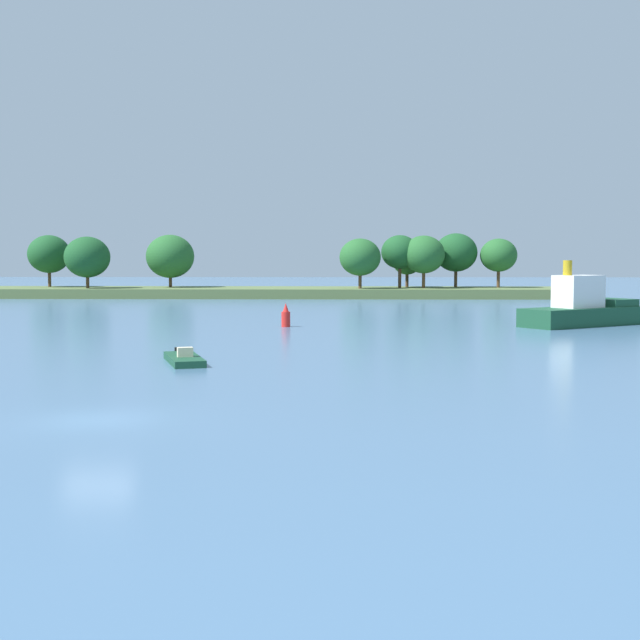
# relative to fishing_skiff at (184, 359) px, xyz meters

# --- Properties ---
(ground_plane) EXTENTS (400.00, 400.00, 0.00)m
(ground_plane) POSITION_rel_fishing_skiff_xyz_m (-0.11, -16.39, -0.21)
(ground_plane) COLOR #476B8E
(treeline_island) EXTENTS (92.76, 12.29, 8.69)m
(treeline_island) POSITION_rel_fishing_skiff_xyz_m (-3.09, 74.00, 2.91)
(treeline_island) COLOR #566B3D
(treeline_island) RESTS_ON ground
(fishing_skiff) EXTENTS (3.07, 5.42, 0.87)m
(fishing_skiff) POSITION_rel_fishing_skiff_xyz_m (0.00, 0.00, 0.00)
(fishing_skiff) COLOR #19472D
(fishing_skiff) RESTS_ON ground
(tugboat) EXTENTS (10.86, 8.95, 5.28)m
(tugboat) POSITION_rel_fishing_skiff_xyz_m (27.73, 25.42, 1.17)
(tugboat) COLOR #19472D
(tugboat) RESTS_ON ground
(channel_buoy_red) EXTENTS (0.70, 0.70, 1.90)m
(channel_buoy_red) POSITION_rel_fishing_skiff_xyz_m (3.91, 23.71, 0.60)
(channel_buoy_red) COLOR red
(channel_buoy_red) RESTS_ON ground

